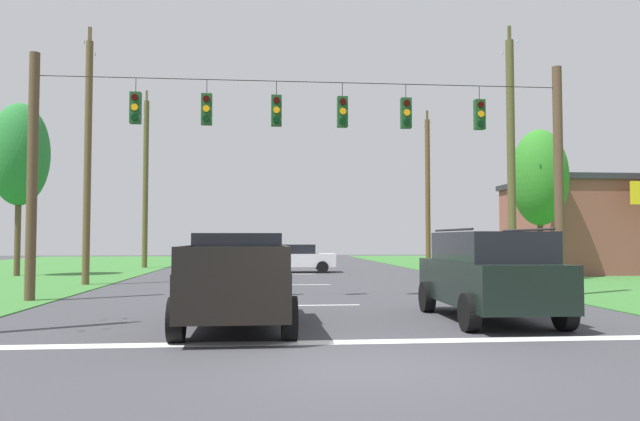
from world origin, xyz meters
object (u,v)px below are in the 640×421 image
object	(u,v)px
utility_pole_mid_right	(511,158)
pickup_truck	(237,280)
distant_car_crossing_white	(296,258)
utility_pole_mid_left	(88,158)
roadside_store	(597,226)
tree_roadside_right	(539,178)
tree_roadside_far_right	(19,155)
overhead_signal_span	(307,160)
utility_pole_far_right	(428,189)
suv_black	(488,273)
utility_pole_far_left	(146,180)

from	to	relation	value
utility_pole_mid_right	pickup_truck	bearing A→B (deg)	-133.87
distant_car_crossing_white	utility_pole_mid_left	distance (m)	12.89
roadside_store	utility_pole_mid_right	bearing A→B (deg)	-136.06
utility_pole_mid_left	roadside_store	xyz separation A→B (m)	(25.33, 7.16, -2.51)
tree_roadside_right	tree_roadside_far_right	size ratio (longest dim) A/B	0.82
tree_roadside_right	overhead_signal_span	bearing A→B (deg)	-142.96
overhead_signal_span	tree_roadside_right	distance (m)	14.46
pickup_truck	utility_pole_mid_right	distance (m)	16.01
overhead_signal_span	tree_roadside_far_right	bearing A→B (deg)	137.20
overhead_signal_span	utility_pole_mid_right	size ratio (longest dim) A/B	1.54
distant_car_crossing_white	utility_pole_far_right	world-z (taller)	utility_pole_far_right
distant_car_crossing_white	suv_black	bearing A→B (deg)	-80.64
distant_car_crossing_white	utility_pole_far_right	distance (m)	10.83
overhead_signal_span	tree_roadside_right	bearing A→B (deg)	37.04
suv_black	distant_car_crossing_white	distance (m)	20.24
pickup_truck	distant_car_crossing_white	distance (m)	20.44
pickup_truck	roadside_store	world-z (taller)	roadside_store
roadside_store	utility_pole_far_right	bearing A→B (deg)	142.06
distant_car_crossing_white	roadside_store	size ratio (longest dim) A/B	0.48
roadside_store	overhead_signal_span	bearing A→B (deg)	-141.76
utility_pole_far_left	tree_roadside_far_right	bearing A→B (deg)	-118.89
utility_pole_far_right	utility_pole_far_left	world-z (taller)	utility_pole_far_left
pickup_truck	utility_pole_far_right	xyz separation A→B (m)	(11.03, 25.14, 4.04)
tree_roadside_right	utility_pole_mid_right	bearing A→B (deg)	-130.33
overhead_signal_span	distant_car_crossing_white	world-z (taller)	overhead_signal_span
utility_pole_far_left	tree_roadside_right	xyz separation A→B (m)	(20.29, -11.75, -0.83)
tree_roadside_far_right	roadside_store	xyz separation A→B (m)	(30.28, 1.12, -3.41)
suv_black	tree_roadside_right	bearing A→B (deg)	60.78
overhead_signal_span	tree_roadside_far_right	size ratio (longest dim) A/B	1.94
utility_pole_mid_right	tree_roadside_far_right	distance (m)	23.12
utility_pole_mid_right	roadside_store	bearing A→B (deg)	43.94
overhead_signal_span	suv_black	bearing A→B (deg)	-54.76
utility_pole_far_left	pickup_truck	bearing A→B (deg)	-75.20
distant_car_crossing_white	tree_roadside_right	bearing A→B (deg)	-28.36
utility_pole_mid_right	overhead_signal_span	bearing A→B (deg)	-147.98
overhead_signal_span	tree_roadside_far_right	distance (m)	18.16
utility_pole_mid_left	tree_roadside_right	size ratio (longest dim) A/B	1.48
utility_pole_far_left	utility_pole_far_right	bearing A→B (deg)	-2.96
utility_pole_far_left	tree_roadside_right	world-z (taller)	utility_pole_far_left
utility_pole_mid_right	roadside_store	xyz separation A→B (m)	(8.18, 7.88, -2.63)
utility_pole_mid_left	tree_roadside_far_right	world-z (taller)	utility_pole_mid_left
utility_pole_far_right	utility_pole_far_left	bearing A→B (deg)	177.04
overhead_signal_span	utility_pole_mid_right	world-z (taller)	utility_pole_mid_right
pickup_truck	roadside_store	xyz separation A→B (m)	(18.88, 19.02, 1.57)
utility_pole_mid_left	utility_pole_far_left	bearing A→B (deg)	91.79
utility_pole_far_right	tree_roadside_far_right	size ratio (longest dim) A/B	1.19
tree_roadside_right	utility_pole_far_left	bearing A→B (deg)	149.92
pickup_truck	tree_roadside_far_right	xyz separation A→B (m)	(-11.40, 17.90, 4.97)
distant_car_crossing_white	tree_roadside_far_right	size ratio (longest dim) A/B	0.52
utility_pole_mid_right	tree_roadside_far_right	bearing A→B (deg)	162.99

